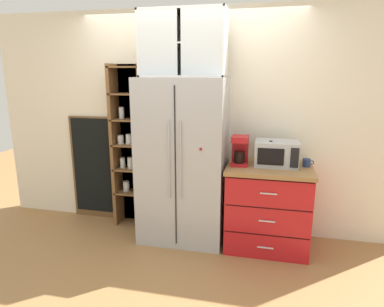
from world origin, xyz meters
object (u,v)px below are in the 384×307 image
at_px(refrigerator, 183,161).
at_px(bottle_clear, 270,155).
at_px(mug_navy, 307,163).
at_px(microwave, 277,153).
at_px(chalkboard_menu, 94,168).
at_px(coffee_maker, 240,150).

distance_m(refrigerator, bottle_clear, 0.94).
bearing_deg(mug_navy, refrigerator, -176.80).
bearing_deg(mug_navy, bottle_clear, -170.26).
bearing_deg(microwave, chalkboard_menu, 173.76).
distance_m(mug_navy, bottle_clear, 0.38).
bearing_deg(microwave, refrigerator, -177.36).
height_order(refrigerator, coffee_maker, refrigerator).
distance_m(microwave, bottle_clear, 0.07).
bearing_deg(bottle_clear, refrigerator, -179.46).
height_order(microwave, bottle_clear, bottle_clear).
xyz_separation_m(mug_navy, bottle_clear, (-0.37, -0.06, 0.08)).
xyz_separation_m(microwave, chalkboard_menu, (-2.25, 0.25, -0.36)).
height_order(refrigerator, mug_navy, refrigerator).
relative_size(microwave, coffee_maker, 1.42).
bearing_deg(chalkboard_menu, mug_navy, -4.90).
bearing_deg(mug_navy, coffee_maker, -174.25).
bearing_deg(microwave, bottle_clear, -149.78).
bearing_deg(coffee_maker, bottle_clear, 0.93).
height_order(microwave, coffee_maker, coffee_maker).
xyz_separation_m(coffee_maker, mug_navy, (0.68, 0.07, -0.11)).
relative_size(refrigerator, microwave, 4.10).
xyz_separation_m(refrigerator, coffee_maker, (0.62, 0.00, 0.15)).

